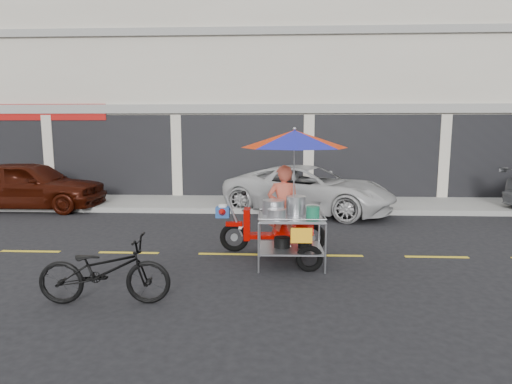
{
  "coord_description": "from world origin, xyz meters",
  "views": [
    {
      "loc": [
        -1.09,
        -8.08,
        2.44
      ],
      "look_at": [
        -1.5,
        0.6,
        1.15
      ],
      "focal_mm": 30.0,
      "sensor_mm": 36.0,
      "label": 1
    }
  ],
  "objects_px": {
    "white_pickup": "(309,189)",
    "near_bicycle": "(105,270)",
    "maroon_sedan": "(30,185)",
    "food_vendor_rig": "(289,178)"
  },
  "relations": [
    {
      "from": "food_vendor_rig",
      "to": "white_pickup",
      "type": "bearing_deg",
      "value": 79.8
    },
    {
      "from": "white_pickup",
      "to": "near_bicycle",
      "type": "xyz_separation_m",
      "value": [
        -3.35,
        -6.81,
        -0.2
      ]
    },
    {
      "from": "near_bicycle",
      "to": "food_vendor_rig",
      "type": "bearing_deg",
      "value": -53.81
    },
    {
      "from": "maroon_sedan",
      "to": "white_pickup",
      "type": "xyz_separation_m",
      "value": [
        8.42,
        -0.04,
        -0.06
      ]
    },
    {
      "from": "white_pickup",
      "to": "near_bicycle",
      "type": "distance_m",
      "value": 7.59
    },
    {
      "from": "maroon_sedan",
      "to": "food_vendor_rig",
      "type": "bearing_deg",
      "value": -121.04
    },
    {
      "from": "white_pickup",
      "to": "food_vendor_rig",
      "type": "xyz_separation_m",
      "value": [
        -0.73,
        -4.62,
        0.87
      ]
    },
    {
      "from": "maroon_sedan",
      "to": "near_bicycle",
      "type": "xyz_separation_m",
      "value": [
        5.08,
        -6.85,
        -0.27
      ]
    },
    {
      "from": "maroon_sedan",
      "to": "white_pickup",
      "type": "distance_m",
      "value": 8.43
    },
    {
      "from": "near_bicycle",
      "to": "white_pickup",
      "type": "bearing_deg",
      "value": -29.98
    }
  ]
}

